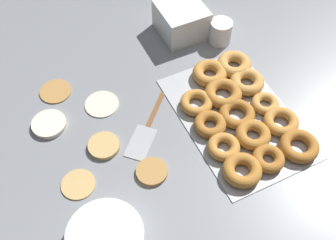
{
  "coord_description": "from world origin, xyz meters",
  "views": [
    {
      "loc": [
        -0.68,
        0.23,
        0.98
      ],
      "look_at": [
        -0.05,
        -0.07,
        0.04
      ],
      "focal_mm": 45.0,
      "sensor_mm": 36.0,
      "label": 1
    }
  ],
  "objects": [
    {
      "name": "pancake_1",
      "position": [
        0.11,
        0.23,
        0.01
      ],
      "size": [
        0.1,
        0.1,
        0.01
      ],
      "primitive_type": "cylinder",
      "color": "silver",
      "rests_on": "ground_plane"
    },
    {
      "name": "container_stack",
      "position": [
        0.3,
        -0.29,
        0.05
      ],
      "size": [
        0.15,
        0.15,
        0.1
      ],
      "color": "white",
      "rests_on": "ground_plane"
    },
    {
      "name": "donut_tray",
      "position": [
        -0.1,
        -0.28,
        0.02
      ],
      "size": [
        0.46,
        0.3,
        0.04
      ],
      "color": "#ADAFB5",
      "rests_on": "ground_plane"
    },
    {
      "name": "pancake_2",
      "position": [
        -0.03,
        0.12,
        0.01
      ],
      "size": [
        0.09,
        0.09,
        0.01
      ],
      "primitive_type": "cylinder",
      "color": "tan",
      "rests_on": "ground_plane"
    },
    {
      "name": "pancake_0",
      "position": [
        0.22,
        0.18,
        0.0
      ],
      "size": [
        0.1,
        0.1,
        0.01
      ],
      "primitive_type": "cylinder",
      "color": "#B27F42",
      "rests_on": "ground_plane"
    },
    {
      "name": "batter_bowl",
      "position": [
        -0.29,
        0.21,
        0.02
      ],
      "size": [
        0.18,
        0.18,
        0.05
      ],
      "color": "white",
      "rests_on": "ground_plane"
    },
    {
      "name": "pancake_4",
      "position": [
        -0.16,
        0.03,
        0.01
      ],
      "size": [
        0.08,
        0.08,
        0.01
      ],
      "primitive_type": "cylinder",
      "color": "#B27F42",
      "rests_on": "ground_plane"
    },
    {
      "name": "pancake_3",
      "position": [
        0.11,
        0.07,
        0.0
      ],
      "size": [
        0.1,
        0.1,
        0.01
      ],
      "primitive_type": "cylinder",
      "color": "beige",
      "rests_on": "ground_plane"
    },
    {
      "name": "ground_plane",
      "position": [
        0.0,
        0.0,
        0.0
      ],
      "size": [
        3.0,
        3.0,
        0.0
      ],
      "primitive_type": "plane",
      "color": "gray"
    },
    {
      "name": "spatula",
      "position": [
        -0.04,
        -0.0,
        0.0
      ],
      "size": [
        0.2,
        0.2,
        0.01
      ],
      "rotation": [
        0.0,
        0.0,
        2.36
      ],
      "color": "brown",
      "rests_on": "ground_plane"
    },
    {
      "name": "pancake_5",
      "position": [
        -0.11,
        0.22,
        0.0
      ],
      "size": [
        0.09,
        0.09,
        0.01
      ],
      "primitive_type": "cylinder",
      "color": "tan",
      "rests_on": "ground_plane"
    },
    {
      "name": "paper_cup",
      "position": [
        0.2,
        -0.39,
        0.04
      ],
      "size": [
        0.07,
        0.07,
        0.08
      ],
      "color": "white",
      "rests_on": "ground_plane"
    }
  ]
}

